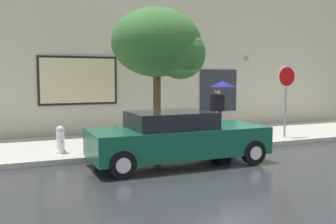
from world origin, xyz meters
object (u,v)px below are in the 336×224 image
fire_hydrant (60,140)px  street_tree (162,45)px  pedestrian_with_umbrella (221,92)px  stop_sign (286,87)px  parked_car (177,138)px

fire_hydrant → street_tree: bearing=1.7°
pedestrian_with_umbrella → stop_sign: size_ratio=0.79×
stop_sign → parked_car: bearing=-160.9°
fire_hydrant → street_tree: 4.15m
fire_hydrant → stop_sign: 7.85m
parked_car → pedestrian_with_umbrella: 4.87m
stop_sign → street_tree: bearing=175.9°
stop_sign → pedestrian_with_umbrella: bearing=135.1°
fire_hydrant → street_tree: (3.12, 0.09, 2.74)m
parked_car → street_tree: size_ratio=1.09×
pedestrian_with_umbrella → fire_hydrant: bearing=-166.8°
parked_car → pedestrian_with_umbrella: size_ratio=2.34×
fire_hydrant → pedestrian_with_umbrella: size_ratio=0.39×
pedestrian_with_umbrella → street_tree: bearing=-155.7°
parked_car → stop_sign: stop_sign is taller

